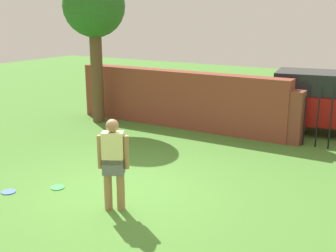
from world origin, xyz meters
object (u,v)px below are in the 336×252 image
at_px(tree, 94,10).
at_px(frisbee_blue, 8,192).
at_px(person, 113,161).
at_px(car, 311,101).
at_px(frisbee_green, 57,187).

bearing_deg(tree, frisbee_blue, -68.22).
distance_m(person, frisbee_blue, 2.41).
bearing_deg(car, person, 67.80).
distance_m(tree, person, 6.83).
distance_m(car, frisbee_green, 7.62).
xyz_separation_m(tree, frisbee_blue, (2.07, -5.18, -3.40)).
bearing_deg(person, frisbee_green, 146.89).
distance_m(person, frisbee_green, 1.79).
bearing_deg(car, tree, 12.53).
bearing_deg(person, frisbee_blue, 165.02).
relative_size(tree, person, 2.75).
height_order(car, frisbee_blue, car).
xyz_separation_m(tree, frisbee_green, (2.72, -4.55, -3.40)).
bearing_deg(frisbee_green, tree, 120.91).
bearing_deg(frisbee_green, person, -6.11).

